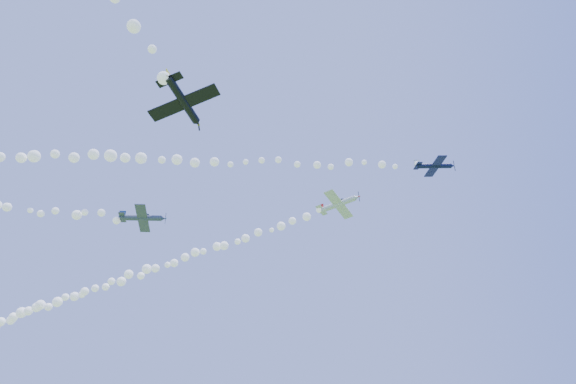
# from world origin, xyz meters

# --- Properties ---
(plane_white) EXTENTS (7.45, 7.90, 2.08)m
(plane_white) POSITION_xyz_m (10.33, 0.61, 49.82)
(plane_white) COLOR silver
(smoke_trail_white) EXTENTS (80.89, 33.99, 3.15)m
(smoke_trail_white) POSITION_xyz_m (-32.11, 17.57, 49.51)
(smoke_trail_white) COLOR white
(plane_navy) EXTENTS (6.25, 6.45, 1.97)m
(plane_navy) POSITION_xyz_m (25.01, -5.98, 50.21)
(plane_navy) COLOR #0D1039
(smoke_trail_navy) EXTENTS (70.57, 15.23, 2.51)m
(smoke_trail_navy) POSITION_xyz_m (-12.08, -13.01, 50.00)
(smoke_trail_navy) COLOR white
(plane_grey) EXTENTS (6.51, 6.90, 1.74)m
(plane_grey) POSITION_xyz_m (-16.38, -11.31, 41.20)
(plane_grey) COLOR #3D4259
(plane_black) EXTENTS (6.47, 6.21, 1.83)m
(plane_black) POSITION_xyz_m (-2.00, -34.98, 35.08)
(plane_black) COLOR black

